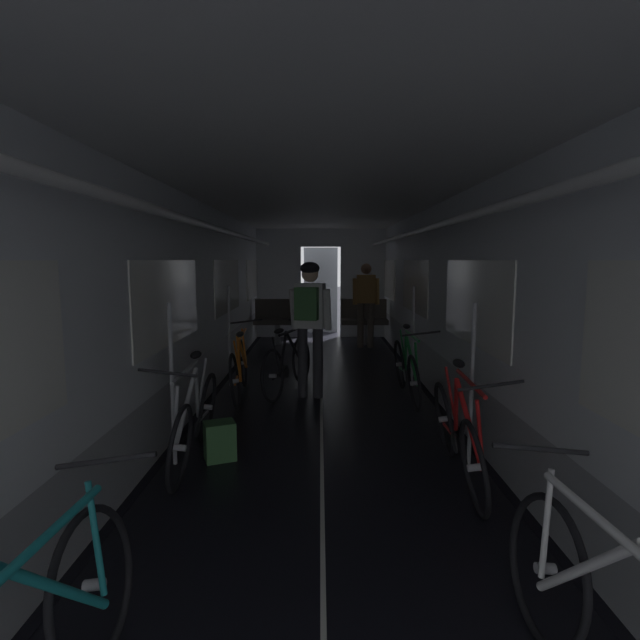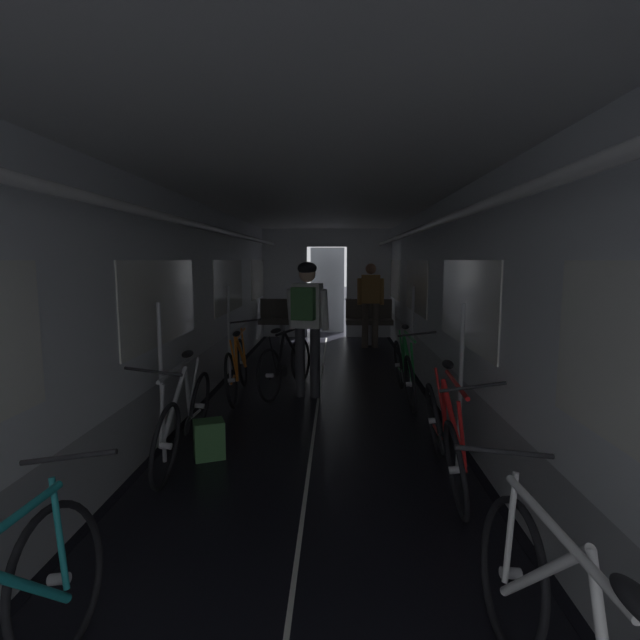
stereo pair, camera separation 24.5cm
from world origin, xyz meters
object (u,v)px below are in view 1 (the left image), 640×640
at_px(bicycle_orange, 238,368).
at_px(bicycle_green, 406,369).
at_px(bicycle_red, 457,434).
at_px(person_cyclist_aisle, 308,314).
at_px(backpack_on_floor, 219,441).
at_px(bicycle_black_in_aisle, 287,364).
at_px(person_standing_near_bench, 365,299).
at_px(bench_seat_far_right, 363,317).
at_px(bicycle_silver, 193,419).
at_px(bench_seat_far_left, 276,317).

relative_size(bicycle_orange, bicycle_green, 1.00).
bearing_deg(bicycle_orange, bicycle_red, -47.83).
xyz_separation_m(person_cyclist_aisle, backpack_on_floor, (-0.75, -1.94, -0.90)).
height_order(bicycle_green, bicycle_black_in_aisle, bicycle_green).
relative_size(person_standing_near_bench, backpack_on_floor, 4.96).
bearing_deg(backpack_on_floor, bicycle_red, -11.16).
relative_size(bicycle_orange, backpack_on_floor, 4.98).
relative_size(bicycle_orange, person_standing_near_bench, 1.01).
bearing_deg(bench_seat_far_right, bicycle_silver, -108.68).
xyz_separation_m(bench_seat_far_left, backpack_on_floor, (0.00, -5.88, -0.40)).
relative_size(bench_seat_far_left, backpack_on_floor, 2.89).
xyz_separation_m(person_cyclist_aisle, person_standing_near_bench, (1.05, 3.56, -0.10)).
relative_size(bench_seat_far_right, bicycle_red, 0.58).
distance_m(person_standing_near_bench, backpack_on_floor, 5.85).
bearing_deg(bicycle_silver, bicycle_red, -9.11).
relative_size(bench_seat_far_left, bicycle_black_in_aisle, 0.60).
height_order(bench_seat_far_left, bicycle_silver, same).
height_order(bench_seat_far_left, person_cyclist_aisle, person_cyclist_aisle).
height_order(bicycle_red, person_cyclist_aisle, person_cyclist_aisle).
distance_m(bicycle_red, backpack_on_floor, 2.03).
bearing_deg(bicycle_green, bench_seat_far_left, 116.45).
xyz_separation_m(bench_seat_far_right, person_standing_near_bench, (0.00, -0.38, 0.41)).
relative_size(bicycle_red, backpack_on_floor, 4.99).
distance_m(bicycle_silver, bicycle_black_in_aisle, 2.33).
bearing_deg(backpack_on_floor, bicycle_orange, 94.41).
height_order(bicycle_red, bicycle_green, bicycle_red).
bearing_deg(bicycle_green, bench_seat_far_right, 92.65).
bearing_deg(bicycle_black_in_aisle, bicycle_orange, -159.05).
relative_size(bicycle_red, bicycle_orange, 1.00).
distance_m(bicycle_black_in_aisle, backpack_on_floor, 2.25).
xyz_separation_m(bicycle_silver, bicycle_black_in_aisle, (0.66, 2.24, 0.00)).
distance_m(bench_seat_far_left, bicycle_red, 6.58).
relative_size(bench_seat_far_right, backpack_on_floor, 2.89).
height_order(bench_seat_far_left, bicycle_orange, bench_seat_far_left).
bearing_deg(bench_seat_far_right, bicycle_green, -87.35).
bearing_deg(person_standing_near_bench, bicycle_red, -88.24).
bearing_deg(bench_seat_far_left, bicycle_black_in_aisle, -82.85).
bearing_deg(person_standing_near_bench, bench_seat_far_right, 90.41).
distance_m(bicycle_orange, bicycle_black_in_aisle, 0.65).
relative_size(bench_seat_far_left, bicycle_orange, 0.58).
distance_m(bicycle_green, person_cyclist_aisle, 1.41).
bearing_deg(bicycle_silver, bicycle_black_in_aisle, 73.50).
xyz_separation_m(bicycle_silver, person_standing_near_bench, (2.00, 5.54, 0.59)).
xyz_separation_m(bench_seat_far_left, bench_seat_far_right, (1.80, 0.00, 0.00)).
height_order(bicycle_red, bicycle_orange, bicycle_red).
height_order(bench_seat_far_left, bicycle_red, bicycle_red).
relative_size(bicycle_red, bicycle_silver, 1.00).
height_order(bench_seat_far_right, bicycle_red, bicycle_red).
height_order(person_standing_near_bench, backpack_on_floor, person_standing_near_bench).
xyz_separation_m(bench_seat_far_left, bicycle_silver, (-0.20, -5.92, -0.19)).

